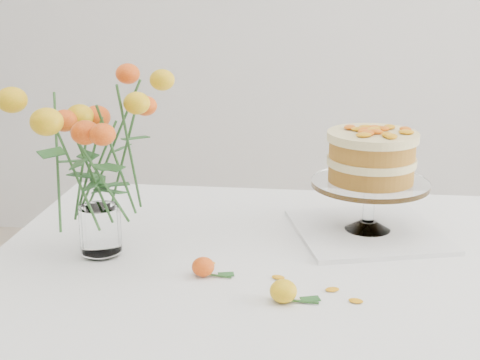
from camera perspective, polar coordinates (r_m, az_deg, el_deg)
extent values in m
cube|color=#A27B5E|center=(1.37, 8.59, -7.79)|extent=(1.40, 0.90, 0.04)
cylinder|color=#A27B5E|center=(1.95, -11.18, -12.38)|extent=(0.06, 0.06, 0.71)
cube|color=white|center=(1.36, 8.63, -6.91)|extent=(1.42, 0.92, 0.01)
cube|color=white|center=(1.83, 8.10, -4.12)|extent=(1.42, 0.01, 0.20)
cube|color=white|center=(1.55, -19.18, -8.86)|extent=(0.01, 0.92, 0.20)
cube|color=white|center=(1.51, 10.81, -4.31)|extent=(0.38, 0.38, 0.01)
cylinder|color=white|center=(1.49, 10.94, -1.99)|extent=(0.03, 0.03, 0.08)
cylinder|color=white|center=(1.47, 11.04, -0.27)|extent=(0.26, 0.26, 0.01)
cylinder|color=#B17427|center=(1.46, 11.09, 0.62)|extent=(0.23, 0.23, 0.04)
cylinder|color=beige|center=(1.46, 11.15, 1.62)|extent=(0.23, 0.23, 0.02)
cylinder|color=#B17427|center=(1.45, 11.21, 2.62)|extent=(0.23, 0.23, 0.04)
cylinder|color=beige|center=(1.44, 11.27, 3.67)|extent=(0.24, 0.24, 0.02)
cylinder|color=white|center=(1.40, -11.71, -6.12)|extent=(0.07, 0.07, 0.01)
cylinder|color=white|center=(1.38, -11.84, -4.13)|extent=(0.08, 0.08, 0.10)
ellipsoid|color=#FFAF16|center=(1.18, 3.72, -9.44)|extent=(0.05, 0.05, 0.04)
cylinder|color=#285522|center=(1.18, 5.34, -10.35)|extent=(0.06, 0.01, 0.00)
ellipsoid|color=red|center=(1.27, -3.17, -7.40)|extent=(0.04, 0.04, 0.04)
cylinder|color=#285522|center=(1.27, -1.86, -8.24)|extent=(0.05, 0.01, 0.00)
ellipsoid|color=orange|center=(1.27, 3.28, -8.31)|extent=(0.03, 0.02, 0.00)
ellipsoid|color=orange|center=(1.23, 7.88, -9.25)|extent=(0.03, 0.02, 0.00)
ellipsoid|color=orange|center=(1.20, 9.85, -10.14)|extent=(0.03, 0.02, 0.00)
ellipsoid|color=orange|center=(1.33, -2.67, -7.10)|extent=(0.03, 0.02, 0.00)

